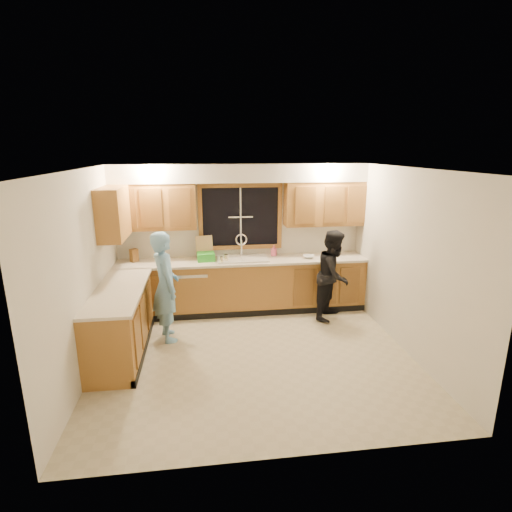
{
  "coord_description": "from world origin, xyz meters",
  "views": [
    {
      "loc": [
        -0.64,
        -4.88,
        2.73
      ],
      "look_at": [
        0.1,
        0.65,
        1.23
      ],
      "focal_mm": 28.0,
      "sensor_mm": 36.0,
      "label": 1
    }
  ],
  "objects": [
    {
      "name": "floor",
      "position": [
        0.0,
        0.0,
        0.0
      ],
      "size": [
        4.2,
        4.2,
        0.0
      ],
      "primitive_type": "plane",
      "color": "#B6AA8C",
      "rests_on": "ground"
    },
    {
      "name": "sink",
      "position": [
        0.0,
        1.6,
        0.86
      ],
      "size": [
        0.86,
        0.52,
        0.57
      ],
      "color": "silver",
      "rests_on": "countertop_back"
    },
    {
      "name": "knife_block",
      "position": [
        -1.8,
        1.71,
        1.03
      ],
      "size": [
        0.15,
        0.15,
        0.21
      ],
      "primitive_type": "cube",
      "rotation": [
        0.0,
        0.0,
        0.73
      ],
      "color": "brown",
      "rests_on": "countertop_back"
    },
    {
      "name": "bowl",
      "position": [
        1.13,
        1.53,
        0.94
      ],
      "size": [
        0.23,
        0.23,
        0.05
      ],
      "primitive_type": "imported",
      "rotation": [
        0.0,
        0.0,
        -0.16
      ],
      "color": "silver",
      "rests_on": "countertop_back"
    },
    {
      "name": "upper_cabinets_right",
      "position": [
        1.43,
        1.73,
        1.83
      ],
      "size": [
        1.35,
        0.33,
        0.75
      ],
      "primitive_type": "cube",
      "color": "#A46D2F",
      "rests_on": "wall_back"
    },
    {
      "name": "dishwasher",
      "position": [
        -0.85,
        1.59,
        0.41
      ],
      "size": [
        0.6,
        0.56,
        0.82
      ],
      "primitive_type": "cube",
      "color": "white",
      "rests_on": "floor"
    },
    {
      "name": "stove",
      "position": [
        -1.8,
        -0.22,
        0.45
      ],
      "size": [
        0.58,
        0.75,
        0.9
      ],
      "primitive_type": "cube",
      "color": "white",
      "rests_on": "floor"
    },
    {
      "name": "can_right",
      "position": [
        -0.29,
        1.49,
        0.98
      ],
      "size": [
        0.08,
        0.08,
        0.13
      ],
      "primitive_type": "cylinder",
      "rotation": [
        0.0,
        0.0,
        0.22
      ],
      "color": "beige",
      "rests_on": "countertop_back"
    },
    {
      "name": "wall_left",
      "position": [
        -2.1,
        0.0,
        1.25
      ],
      "size": [
        0.0,
        3.8,
        3.8
      ],
      "primitive_type": "plane",
      "rotation": [
        1.57,
        0.0,
        1.57
      ],
      "color": "silver",
      "rests_on": "ground"
    },
    {
      "name": "countertop_left",
      "position": [
        -1.79,
        0.35,
        0.9
      ],
      "size": [
        0.63,
        1.9,
        0.04
      ],
      "primitive_type": "cube",
      "color": "beige",
      "rests_on": "base_cabinets_left"
    },
    {
      "name": "man",
      "position": [
        -1.21,
        0.69,
        0.81
      ],
      "size": [
        0.54,
        0.68,
        1.62
      ],
      "primitive_type": "imported",
      "rotation": [
        0.0,
        0.0,
        1.86
      ],
      "color": "#71A9D7",
      "rests_on": "floor"
    },
    {
      "name": "dish_crate",
      "position": [
        -0.62,
        1.62,
        0.99
      ],
      "size": [
        0.3,
        0.29,
        0.13
      ],
      "primitive_type": "cube",
      "rotation": [
        0.0,
        0.0,
        0.08
      ],
      "color": "green",
      "rests_on": "countertop_back"
    },
    {
      "name": "countertop_back",
      "position": [
        0.0,
        1.58,
        0.9
      ],
      "size": [
        4.2,
        0.63,
        0.04
      ],
      "primitive_type": "cube",
      "color": "beige",
      "rests_on": "base_cabinets_back"
    },
    {
      "name": "base_cabinets_left",
      "position": [
        -1.8,
        0.35,
        0.44
      ],
      "size": [
        0.6,
        1.9,
        0.88
      ],
      "primitive_type": "cube",
      "color": "#A46D2F",
      "rests_on": "ground"
    },
    {
      "name": "upper_cabinets_left",
      "position": [
        -1.43,
        1.73,
        1.83
      ],
      "size": [
        1.35,
        0.33,
        0.75
      ],
      "primitive_type": "cube",
      "color": "#A46D2F",
      "rests_on": "wall_back"
    },
    {
      "name": "cutting_board",
      "position": [
        -0.63,
        1.79,
        1.11
      ],
      "size": [
        0.3,
        0.16,
        0.38
      ],
      "primitive_type": "cube",
      "rotation": [
        -0.21,
        0.0,
        0.23
      ],
      "color": "tan",
      "rests_on": "countertop_back"
    },
    {
      "name": "soffit",
      "position": [
        0.0,
        1.72,
        2.35
      ],
      "size": [
        4.2,
        0.35,
        0.3
      ],
      "primitive_type": "cube",
      "color": "silver",
      "rests_on": "wall_back"
    },
    {
      "name": "wall_right",
      "position": [
        2.1,
        0.0,
        1.25
      ],
      "size": [
        0.0,
        3.8,
        3.8
      ],
      "primitive_type": "plane",
      "rotation": [
        1.57,
        0.0,
        -1.57
      ],
      "color": "silver",
      "rests_on": "ground"
    },
    {
      "name": "upper_cabinets_return",
      "position": [
        -1.94,
        1.12,
        1.83
      ],
      "size": [
        0.33,
        0.9,
        0.75
      ],
      "primitive_type": "cube",
      "color": "#A46D2F",
      "rests_on": "wall_left"
    },
    {
      "name": "window_frame",
      "position": [
        0.0,
        1.89,
        1.6
      ],
      "size": [
        1.44,
        0.03,
        1.14
      ],
      "color": "black",
      "rests_on": "wall_back"
    },
    {
      "name": "base_cabinets_back",
      "position": [
        0.0,
        1.6,
        0.44
      ],
      "size": [
        4.2,
        0.6,
        0.88
      ],
      "primitive_type": "cube",
      "color": "#A46D2F",
      "rests_on": "ground"
    },
    {
      "name": "can_left",
      "position": [
        -0.36,
        1.39,
        0.98
      ],
      "size": [
        0.08,
        0.08,
        0.11
      ],
      "primitive_type": "cylinder",
      "rotation": [
        0.0,
        0.0,
        0.38
      ],
      "color": "beige",
      "rests_on": "countertop_back"
    },
    {
      "name": "soap_bottle",
      "position": [
        0.57,
        1.78,
        1.02
      ],
      "size": [
        0.11,
        0.12,
        0.19
      ],
      "primitive_type": "imported",
      "rotation": [
        0.0,
        0.0,
        -0.4
      ],
      "color": "#E15579",
      "rests_on": "countertop_back"
    },
    {
      "name": "wall_back",
      "position": [
        0.0,
        1.9,
        1.25
      ],
      "size": [
        4.2,
        0.0,
        4.2
      ],
      "primitive_type": "plane",
      "rotation": [
        1.57,
        0.0,
        0.0
      ],
      "color": "silver",
      "rests_on": "ground"
    },
    {
      "name": "woman",
      "position": [
        1.45,
        1.11,
        0.74
      ],
      "size": [
        0.88,
        0.91,
        1.48
      ],
      "primitive_type": "imported",
      "rotation": [
        0.0,
        0.0,
        0.92
      ],
      "color": "black",
      "rests_on": "floor"
    },
    {
      "name": "ceiling",
      "position": [
        0.0,
        0.0,
        2.5
      ],
      "size": [
        4.2,
        4.2,
        0.0
      ],
      "primitive_type": "plane",
      "rotation": [
        3.14,
        0.0,
        0.0
      ],
      "color": "white"
    }
  ]
}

